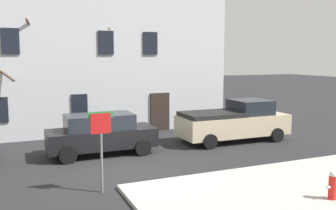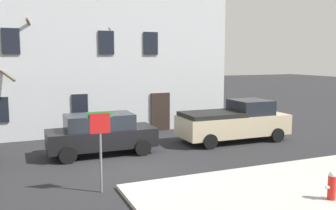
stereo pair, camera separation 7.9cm
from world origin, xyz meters
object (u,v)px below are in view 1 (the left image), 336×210
Objects in this scene: tree_bare_mid at (16,78)px; tree_bare_far at (99,56)px; pickup_truck_beige at (234,121)px; bicycle_leaning at (11,134)px; car_black_wagon at (101,134)px; fire_hydrant at (333,185)px; tree_bare_near at (14,68)px; street_sign_pole at (101,136)px; building_main at (80,32)px.

tree_bare_far reaches higher than tree_bare_mid.
pickup_truck_beige is 3.16× the size of bicycle_leaning.
bicycle_leaning is (-3.48, 4.17, -0.52)m from car_black_wagon.
tree_bare_near is at bearing 121.12° from fire_hydrant.
street_sign_pole is (2.15, -9.67, -1.29)m from tree_bare_mid.
tree_bare_mid is (-3.79, -2.70, -2.57)m from building_main.
fire_hydrant is (7.89, -13.07, -2.98)m from tree_bare_near.
tree_bare_near is 11.37m from pickup_truck_beige.
bicycle_leaning is (-4.14, -3.82, -5.22)m from building_main.
tree_bare_far is 3.23× the size of street_sign_pole.
tree_bare_near is at bearing 151.19° from pickup_truck_beige.
building_main is 9.29m from car_black_wagon.
tree_bare_near is 0.50m from tree_bare_mid.
tree_bare_mid is at bearing -144.54° from building_main.
bicycle_leaning is at bearing -173.79° from tree_bare_far.
pickup_truck_beige is at bearing -39.84° from tree_bare_far.
tree_bare_far is at bearing -9.75° from tree_bare_near.
tree_bare_near is at bearing 170.25° from tree_bare_far.
tree_bare_mid is 1.37× the size of car_black_wagon.
pickup_truck_beige is 10.85m from bicycle_leaning.
tree_bare_mid is 11.20m from pickup_truck_beige.
tree_bare_mid is 1.13× the size of pickup_truck_beige.
tree_bare_far is 9.54m from street_sign_pole.
tree_bare_far is (4.13, -0.64, 1.08)m from tree_bare_mid.
fire_hydrant is 0.47× the size of bicycle_leaning.
tree_bare_near is 9.15× the size of fire_hydrant.
bicycle_leaning is at bearing 157.57° from pickup_truck_beige.
car_black_wagon is at bearing 121.52° from fire_hydrant.
street_sign_pole is at bearing -149.61° from pickup_truck_beige.
tree_bare_mid is 9.99m from street_sign_pole.
building_main is at bearing 34.40° from tree_bare_near.
bicycle_leaning is at bearing -137.25° from building_main.
tree_bare_mid is 3.55× the size of bicycle_leaning.
car_black_wagon is 5.45m from bicycle_leaning.
tree_bare_mid is 2.90m from bicycle_leaning.
car_black_wagon is 6.54m from pickup_truck_beige.
fire_hydrant is 6.71m from street_sign_pole.
tree_bare_near is at bearing 75.59° from bicycle_leaning.
street_sign_pole is at bearing 149.73° from fire_hydrant.
pickup_truck_beige is at bearing -28.81° from tree_bare_near.
tree_bare_far is (0.34, -3.34, -1.49)m from building_main.
fire_hydrant is 14.43m from bicycle_leaning.
bicycle_leaning is at bearing -107.25° from tree_bare_mid.
building_main is 3.67m from tree_bare_far.
tree_bare_mid is at bearing -61.96° from tree_bare_near.
bicycle_leaning is (-4.48, -0.49, -3.73)m from tree_bare_far.
car_black_wagon is (-1.00, -4.65, -3.21)m from tree_bare_far.
street_sign_pole reaches higher than bicycle_leaning.
building_main is at bearing 104.53° from fire_hydrant.
car_black_wagon is (3.17, -5.37, -2.62)m from tree_bare_near.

